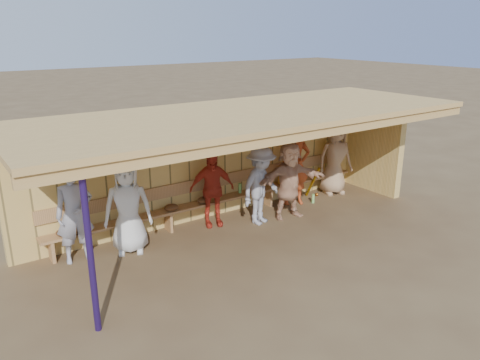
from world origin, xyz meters
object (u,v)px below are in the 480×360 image
at_px(player_e, 261,186).
at_px(player_b, 128,207).
at_px(player_f, 289,180).
at_px(player_g, 295,165).
at_px(player_a, 75,214).
at_px(bench, 220,194).
at_px(player_d, 212,189).
at_px(player_h, 335,158).

bearing_deg(player_e, player_b, 157.28).
bearing_deg(player_f, player_g, 50.95).
distance_m(player_a, bench, 3.23).
xyz_separation_m(player_d, player_e, (0.91, -0.48, 0.04)).
bearing_deg(bench, player_g, -9.22).
distance_m(player_b, player_f, 3.53).
height_order(player_b, bench, player_b).
relative_size(player_a, player_e, 1.06).
distance_m(player_a, player_g, 5.08).
bearing_deg(player_a, player_h, 6.47).
distance_m(player_f, bench, 1.54).
height_order(player_e, bench, player_e).
distance_m(player_d, player_g, 2.28).
xyz_separation_m(player_d, player_g, (2.27, 0.00, 0.14)).
bearing_deg(player_g, player_h, 22.74).
bearing_deg(player_d, player_f, -2.26).
relative_size(player_b, player_d, 1.10).
bearing_deg(player_b, player_h, 25.01).
bearing_deg(bench, player_b, -168.30).
distance_m(player_e, player_h, 2.72).
xyz_separation_m(player_h, bench, (-3.19, 0.31, -0.38)).
distance_m(player_d, bench, 0.57).
distance_m(player_b, player_h, 5.48).
height_order(player_g, player_h, player_g).
height_order(player_f, player_g, player_g).
relative_size(player_e, player_h, 0.92).
bearing_deg(player_g, player_b, -154.95).
height_order(player_d, player_h, player_h).
relative_size(player_e, bench, 0.22).
relative_size(player_d, bench, 0.21).
bearing_deg(player_e, player_g, 3.23).
xyz_separation_m(player_g, player_h, (1.31, 0.00, -0.04)).
bearing_deg(player_a, player_b, -4.06).
relative_size(player_b, player_f, 1.04).
distance_m(player_f, player_h, 2.05).
height_order(player_b, player_f, player_b).
height_order(player_a, player_d, player_a).
xyz_separation_m(player_b, player_d, (1.89, 0.17, -0.08)).
bearing_deg(bench, player_a, -174.54).
distance_m(player_g, player_h, 1.31).
bearing_deg(player_d, player_b, -157.96).
relative_size(player_f, player_g, 0.90).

